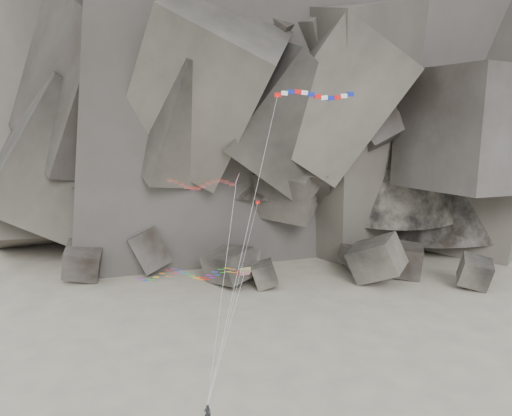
{
  "coord_description": "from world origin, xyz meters",
  "views": [
    {
      "loc": [
        4.45,
        -54.67,
        29.93
      ],
      "look_at": [
        1.99,
        6.0,
        18.59
      ],
      "focal_mm": 35.0,
      "sensor_mm": 36.0,
      "label": 1
    }
  ],
  "objects_px": {
    "parafoil_kite": "(187,274)",
    "pennant_kite": "(246,248)",
    "kite_flyer": "(208,412)",
    "delta_kite": "(198,183)",
    "banner_kite": "(313,97)"
  },
  "relations": [
    {
      "from": "delta_kite",
      "to": "banner_kite",
      "type": "distance_m",
      "value": 16.53
    },
    {
      "from": "parafoil_kite",
      "to": "pennant_kite",
      "type": "relative_size",
      "value": 0.76
    },
    {
      "from": "kite_flyer",
      "to": "banner_kite",
      "type": "bearing_deg",
      "value": -132.32
    },
    {
      "from": "delta_kite",
      "to": "pennant_kite",
      "type": "xyz_separation_m",
      "value": [
        5.53,
        -2.23,
        -6.93
      ]
    },
    {
      "from": "parafoil_kite",
      "to": "pennant_kite",
      "type": "xyz_separation_m",
      "value": [
        7.04,
        -2.02,
        3.69
      ]
    },
    {
      "from": "kite_flyer",
      "to": "banner_kite",
      "type": "height_order",
      "value": "banner_kite"
    },
    {
      "from": "banner_kite",
      "to": "parafoil_kite",
      "type": "bearing_deg",
      "value": -172.82
    },
    {
      "from": "kite_flyer",
      "to": "delta_kite",
      "type": "bearing_deg",
      "value": -84.36
    },
    {
      "from": "parafoil_kite",
      "to": "pennant_kite",
      "type": "bearing_deg",
      "value": -26.36
    },
    {
      "from": "kite_flyer",
      "to": "parafoil_kite",
      "type": "height_order",
      "value": "parafoil_kite"
    },
    {
      "from": "delta_kite",
      "to": "pennant_kite",
      "type": "bearing_deg",
      "value": -24.57
    },
    {
      "from": "kite_flyer",
      "to": "banner_kite",
      "type": "xyz_separation_m",
      "value": [
        10.81,
        14.45,
        30.93
      ]
    },
    {
      "from": "banner_kite",
      "to": "delta_kite",
      "type": "bearing_deg",
      "value": -172.14
    },
    {
      "from": "parafoil_kite",
      "to": "pennant_kite",
      "type": "height_order",
      "value": "pennant_kite"
    },
    {
      "from": "banner_kite",
      "to": "pennant_kite",
      "type": "relative_size",
      "value": 1.68
    }
  ]
}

